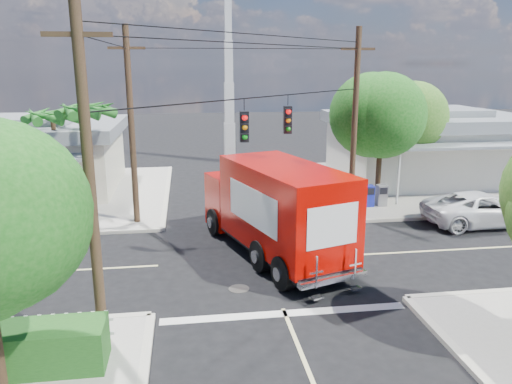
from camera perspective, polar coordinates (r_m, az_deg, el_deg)
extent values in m
plane|color=black|center=(19.40, 0.83, -7.77)|extent=(120.00, 120.00, 0.00)
cube|color=#9E988E|center=(32.70, 17.14, 0.95)|extent=(14.00, 14.00, 0.14)
cube|color=#B9B4A4|center=(30.42, 5.10, 0.57)|extent=(0.25, 14.00, 0.14)
cube|color=#B9B4A4|center=(26.75, 23.40, -2.54)|extent=(14.00, 0.25, 0.14)
cube|color=#9E988E|center=(30.77, -23.26, -0.41)|extent=(14.00, 14.00, 0.14)
cube|color=#B9B4A4|center=(29.67, -10.13, 0.04)|extent=(0.25, 14.00, 0.14)
cube|color=beige|center=(28.83, -2.22, -0.30)|extent=(0.12, 12.00, 0.01)
cube|color=beige|center=(23.07, 26.33, -5.65)|extent=(12.00, 0.12, 0.01)
cube|color=silver|center=(15.57, 3.33, -13.68)|extent=(7.50, 0.40, 0.01)
cube|color=white|center=(33.89, 18.96, 4.33)|extent=(11.00, 8.00, 3.40)
cube|color=gray|center=(33.62, 19.25, 7.77)|extent=(11.80, 8.80, 0.70)
cube|color=gray|center=(33.57, 19.32, 8.61)|extent=(6.05, 4.40, 0.50)
cube|color=gray|center=(29.48, 23.40, 4.88)|extent=(9.90, 1.80, 0.15)
cylinder|color=silver|center=(27.01, 15.95, 1.60)|extent=(0.12, 0.12, 2.90)
cube|color=beige|center=(32.11, -24.60, 3.09)|extent=(10.00, 8.00, 3.20)
cube|color=gray|center=(31.83, -24.97, 6.53)|extent=(10.80, 8.80, 0.70)
cube|color=gray|center=(31.77, -25.06, 7.42)|extent=(5.50, 4.40, 0.50)
cylinder|color=silver|center=(25.77, -19.48, 0.49)|extent=(0.12, 0.12, 2.70)
cube|color=silver|center=(38.33, -3.03, 5.67)|extent=(0.80, 0.80, 3.00)
cube|color=silver|center=(37.99, -3.09, 10.15)|extent=(0.70, 0.70, 3.00)
cube|color=silver|center=(37.89, -3.15, 14.67)|extent=(0.60, 0.60, 3.00)
cube|color=silver|center=(38.02, -3.22, 19.20)|extent=(0.50, 0.50, 3.00)
cylinder|color=#422D1C|center=(26.99, 13.87, 3.03)|extent=(0.28, 0.28, 4.10)
sphere|color=#125311|center=(26.62, 14.20, 8.43)|extent=(4.10, 4.10, 4.10)
sphere|color=#125311|center=(26.64, 13.26, 9.04)|extent=(3.33, 3.33, 3.33)
sphere|color=#125311|center=(26.50, 15.13, 8.07)|extent=(3.58, 3.58, 3.58)
cylinder|color=#422D1C|center=(30.05, 16.92, 3.46)|extent=(0.28, 0.28, 3.58)
sphere|color=#2B6719|center=(29.73, 17.23, 7.70)|extent=(3.58, 3.58, 3.58)
sphere|color=#2B6719|center=(29.72, 16.40, 8.19)|extent=(2.91, 2.91, 2.91)
sphere|color=#2B6719|center=(29.62, 18.08, 7.39)|extent=(3.14, 3.14, 3.14)
cylinder|color=#422D1C|center=(26.11, -18.32, 3.35)|extent=(0.24, 0.24, 5.00)
cone|color=#20671F|center=(25.62, -16.78, 9.15)|extent=(0.50, 2.06, 0.98)
cone|color=#20671F|center=(26.36, -17.30, 9.24)|extent=(1.92, 1.68, 0.98)
cone|color=#20671F|center=(26.66, -18.87, 9.18)|extent=(2.12, 0.95, 0.98)
cone|color=#20671F|center=(26.31, -20.39, 8.99)|extent=(1.34, 2.07, 0.98)
cone|color=#20671F|center=(25.55, -20.75, 8.82)|extent=(1.34, 2.07, 0.98)
cone|color=#20671F|center=(24.95, -19.60, 8.80)|extent=(2.12, 0.95, 0.98)
cone|color=#20671F|center=(24.98, -17.79, 8.95)|extent=(1.92, 1.68, 0.98)
cylinder|color=#422D1C|center=(28.01, -21.80, 3.34)|extent=(0.24, 0.24, 4.60)
cone|color=#20671F|center=(27.48, -20.43, 8.34)|extent=(0.50, 2.06, 0.98)
cone|color=#20671F|center=(28.24, -20.81, 8.45)|extent=(1.92, 1.68, 0.98)
cone|color=#20671F|center=(28.59, -22.24, 8.38)|extent=(2.12, 0.95, 0.98)
cone|color=#20671F|center=(28.27, -23.69, 8.18)|extent=(1.34, 2.07, 0.98)
cone|color=#20671F|center=(27.52, -24.11, 8.00)|extent=(1.34, 2.07, 0.98)
cone|color=#20671F|center=(26.89, -23.13, 7.98)|extent=(2.12, 0.95, 0.98)
cone|color=#20671F|center=(26.88, -21.45, 8.13)|extent=(1.92, 1.68, 0.98)
cylinder|color=#473321|center=(13.09, -18.46, 1.17)|extent=(0.28, 0.28, 9.00)
cube|color=#473321|center=(12.79, -19.76, 16.61)|extent=(1.60, 0.12, 0.12)
cylinder|color=#473321|center=(24.46, 11.18, 7.52)|extent=(0.28, 0.28, 9.00)
cube|color=#473321|center=(24.30, 11.60, 15.73)|extent=(1.60, 0.12, 0.12)
cylinder|color=#473321|center=(23.25, -14.04, 7.01)|extent=(0.28, 0.28, 9.00)
cube|color=#473321|center=(23.08, -14.58, 15.65)|extent=(1.60, 0.12, 0.12)
cylinder|color=black|center=(18.00, 0.90, 10.82)|extent=(10.43, 10.43, 0.04)
cube|color=black|center=(17.19, -1.35, 7.47)|extent=(0.30, 0.24, 1.05)
sphere|color=red|center=(17.01, -1.30, 8.51)|extent=(0.20, 0.20, 0.20)
cube|color=black|center=(19.35, 3.64, 8.23)|extent=(0.30, 0.24, 1.05)
sphere|color=red|center=(19.18, 3.74, 9.16)|extent=(0.20, 0.20, 0.20)
cube|color=silver|center=(14.05, -16.64, -14.69)|extent=(0.09, 0.06, 1.00)
cube|color=red|center=(26.29, 11.31, -0.48)|extent=(0.50, 0.50, 1.10)
cube|color=#18219D|center=(26.53, 12.74, -0.43)|extent=(0.50, 0.50, 1.10)
cube|color=slate|center=(26.78, 14.14, -0.37)|extent=(0.50, 0.50, 1.10)
cube|color=black|center=(19.89, 1.87, -5.41)|extent=(4.91, 8.66, 0.27)
cube|color=#B70701|center=(22.42, -2.01, -0.82)|extent=(2.99, 2.52, 2.34)
cube|color=black|center=(22.97, -2.78, 0.65)|extent=(2.21, 0.95, 1.01)
cube|color=silver|center=(23.47, -2.95, -2.02)|extent=(2.37, 0.88, 0.37)
cube|color=#B70701|center=(18.60, 3.29, -1.67)|extent=(4.45, 6.70, 3.09)
cube|color=white|center=(19.23, 6.81, -0.71)|extent=(1.21, 3.65, 1.38)
cube|color=white|center=(17.95, -0.47, -1.71)|extent=(1.21, 3.65, 1.38)
cube|color=white|center=(16.04, 8.76, -3.87)|extent=(1.83, 0.62, 1.38)
cube|color=silver|center=(16.56, 8.80, -9.79)|extent=(2.51, 1.05, 0.19)
cube|color=silver|center=(15.90, 6.91, -9.11)|extent=(0.48, 0.21, 1.07)
cube|color=silver|center=(16.71, 11.25, -8.10)|extent=(0.48, 0.21, 1.07)
cylinder|color=black|center=(22.07, -4.72, -3.42)|extent=(0.69, 1.22, 1.17)
cylinder|color=black|center=(23.02, 0.96, -2.61)|extent=(0.69, 1.22, 1.17)
cylinder|color=black|center=(16.82, 3.12, -9.24)|extent=(0.69, 1.22, 1.17)
cylinder|color=black|center=(18.06, 9.99, -7.74)|extent=(0.69, 1.22, 1.17)
imported|color=silver|center=(25.59, 24.56, -1.77)|extent=(5.59, 2.67, 1.54)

